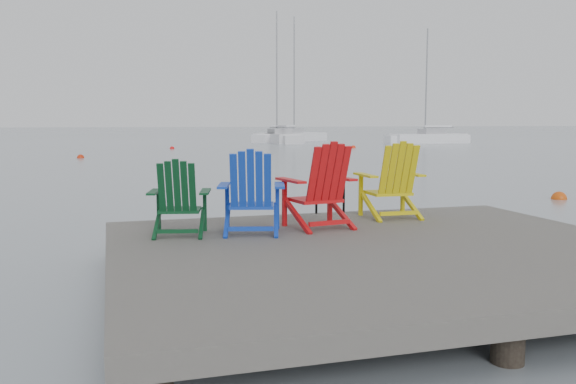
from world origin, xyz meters
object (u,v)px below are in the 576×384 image
object	(u,v)px
buoy_d	(172,149)
chair_yellow	(392,181)
buoy_a	(559,199)
chair_red	(320,186)
sailboat_far	(429,139)
buoy_b	(81,158)
handrail	(330,177)
chair_blue	(251,192)
sailboat_mid	(291,138)
chair_green	(179,198)
sailboat_near	(278,138)
buoy_c	(353,148)

from	to	relation	value
buoy_d	chair_yellow	bearing A→B (deg)	-90.59
chair_yellow	buoy_a	distance (m)	7.97
chair_red	buoy_a	bearing A→B (deg)	22.44
sailboat_far	buoy_b	bearing A→B (deg)	109.25
buoy_a	buoy_b	distance (m)	23.99
handrail	chair_blue	xyz separation A→B (m)	(-1.53, -1.34, -0.03)
handrail	sailboat_mid	world-z (taller)	sailboat_mid
chair_green	chair_red	size ratio (longest dim) A/B	0.84
chair_blue	handrail	bearing A→B (deg)	56.19
sailboat_far	sailboat_mid	bearing A→B (deg)	44.74
chair_blue	chair_yellow	size ratio (longest dim) A/B	0.95
chair_red	chair_yellow	world-z (taller)	chair_red
sailboat_near	chair_yellow	bearing A→B (deg)	-103.70
handrail	chair_green	size ratio (longest dim) A/B	0.99
sailboat_mid	buoy_c	xyz separation A→B (m)	(0.24, -14.53, -0.36)
buoy_b	chair_blue	bearing A→B (deg)	-83.29
buoy_d	sailboat_far	bearing A→B (deg)	11.37
chair_red	buoy_c	world-z (taller)	chair_red
handrail	buoy_b	xyz separation A→B (m)	(-4.57, 24.50, -1.04)
chair_red	buoy_b	size ratio (longest dim) A/B	2.94
buoy_c	chair_yellow	bearing A→B (deg)	-111.64
sailboat_mid	sailboat_far	xyz separation A→B (m)	(9.99, -7.82, 0.00)
buoy_c	buoy_d	distance (m)	12.68
chair_red	buoy_d	size ratio (longest dim) A/B	3.28
chair_blue	buoy_c	distance (m)	36.27
chair_yellow	buoy_d	xyz separation A→B (m)	(0.36, 34.60, -1.04)
handrail	sailboat_far	size ratio (longest dim) A/B	0.09
chair_red	chair_yellow	xyz separation A→B (m)	(1.26, 0.50, -0.01)
sailboat_near	sailboat_mid	world-z (taller)	sailboat_near
sailboat_mid	buoy_b	distance (m)	28.07
chair_red	sailboat_mid	distance (m)	49.38
chair_yellow	buoy_b	size ratio (longest dim) A/B	2.88
chair_green	buoy_c	bearing A→B (deg)	76.92
chair_yellow	sailboat_mid	bearing A→B (deg)	76.42
buoy_b	buoy_c	world-z (taller)	buoy_b
chair_blue	sailboat_near	distance (m)	47.44
handrail	chair_yellow	world-z (taller)	chair_yellow
buoy_d	chair_red	bearing A→B (deg)	-92.63
handrail	chair_blue	size ratio (longest dim) A/B	0.88
chair_red	sailboat_mid	size ratio (longest dim) A/B	0.09
sailboat_near	handrail	bearing A→B (deg)	-104.73
handrail	buoy_c	bearing A→B (deg)	66.88
buoy_d	sailboat_near	bearing A→B (deg)	44.78
buoy_a	buoy_b	bearing A→B (deg)	119.54
sailboat_mid	buoy_c	world-z (taller)	sailboat_mid
buoy_b	sailboat_far	bearing A→B (deg)	26.46
buoy_b	chair_red	bearing A→B (deg)	-81.20
sailboat_mid	buoy_d	size ratio (longest dim) A/B	35.37
sailboat_near	buoy_c	distance (m)	12.80
sailboat_mid	sailboat_far	distance (m)	12.69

